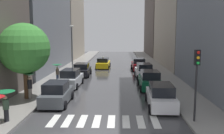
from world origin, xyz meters
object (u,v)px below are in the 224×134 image
at_px(parked_car_left_nearest, 57,94).
at_px(street_tree_left, 24,49).
at_px(parked_car_right_third, 144,71).
at_px(pedestrian_near_tree, 30,81).
at_px(parked_car_left_third, 82,70).
at_px(lamp_post_left, 72,45).
at_px(pedestrian_foreground, 5,99).
at_px(parked_car_left_second, 71,78).
at_px(parked_car_right_nearest, 161,97).
at_px(traffic_light_right_corner, 197,70).
at_px(parked_car_right_second, 150,80).
at_px(taxi_midroad, 103,63).
at_px(parked_car_right_fourth, 139,65).
at_px(pedestrian_by_kerb, 57,69).

xyz_separation_m(parked_car_left_nearest, street_tree_left, (-2.74, 1.01, 3.38)).
height_order(parked_car_right_third, street_tree_left, street_tree_left).
bearing_deg(pedestrian_near_tree, parked_car_left_third, -137.93).
bearing_deg(lamp_post_left, parked_car_left_nearest, -83.58).
xyz_separation_m(parked_car_right_third, pedestrian_foreground, (-9.73, -15.17, 0.71)).
height_order(parked_car_left_second, pedestrian_near_tree, pedestrian_near_tree).
xyz_separation_m(parked_car_right_nearest, traffic_light_right_corner, (1.48, -3.18, 2.47)).
distance_m(parked_car_left_second, traffic_light_right_corner, 13.98).
distance_m(parked_car_left_second, parked_car_right_nearest, 10.49).
distance_m(parked_car_right_second, taxi_midroad, 15.23).
xyz_separation_m(parked_car_right_fourth, pedestrian_by_kerb, (-9.58, -9.51, 0.71)).
height_order(parked_car_left_nearest, parked_car_left_third, parked_car_left_nearest).
bearing_deg(parked_car_left_nearest, parked_car_right_second, -55.56).
height_order(parked_car_left_second, parked_car_left_third, parked_car_left_second).
bearing_deg(parked_car_right_fourth, taxi_midroad, 67.53).
bearing_deg(parked_car_left_third, taxi_midroad, -17.83).
relative_size(parked_car_right_second, pedestrian_by_kerb, 2.36).
bearing_deg(pedestrian_near_tree, street_tree_left, -61.15).
bearing_deg(lamp_post_left, parked_car_right_third, -23.59).
distance_m(parked_car_left_nearest, parked_car_right_third, 13.46).
height_order(traffic_light_right_corner, lamp_post_left, lamp_post_left).
height_order(parked_car_left_third, parked_car_right_fourth, parked_car_right_fourth).
bearing_deg(pedestrian_by_kerb, street_tree_left, 137.53).
xyz_separation_m(pedestrian_foreground, traffic_light_right_corner, (11.28, 0.35, 1.73)).
bearing_deg(street_tree_left, parked_car_right_third, 43.64).
bearing_deg(parked_car_right_second, parked_car_right_fourth, 0.78).
bearing_deg(taxi_midroad, parked_car_right_nearest, -162.89).
bearing_deg(pedestrian_foreground, parked_car_left_nearest, -14.99).
bearing_deg(parked_car_left_third, traffic_light_right_corner, -150.71).
xyz_separation_m(parked_car_left_third, pedestrian_foreground, (-2.00, -16.60, 0.79)).
height_order(parked_car_right_second, pedestrian_by_kerb, pedestrian_by_kerb).
bearing_deg(pedestrian_foreground, parked_car_right_second, -35.13).
height_order(parked_car_left_nearest, pedestrian_foreground, pedestrian_foreground).
bearing_deg(parked_car_left_second, parked_car_right_second, -94.03).
xyz_separation_m(parked_car_left_nearest, parked_car_right_third, (7.75, 11.01, 0.03)).
height_order(parked_car_right_second, street_tree_left, street_tree_left).
bearing_deg(pedestrian_by_kerb, taxi_midroad, -56.25).
relative_size(parked_car_left_second, pedestrian_by_kerb, 2.40).
relative_size(parked_car_right_nearest, parked_car_right_second, 1.03).
relative_size(parked_car_right_nearest, traffic_light_right_corner, 1.07).
bearing_deg(pedestrian_foreground, street_tree_left, 18.79).
bearing_deg(parked_car_left_nearest, lamp_post_left, 6.12).
bearing_deg(taxi_midroad, pedestrian_foreground, 171.60).
distance_m(parked_car_left_third, parked_car_right_fourth, 9.10).
relative_size(taxi_midroad, street_tree_left, 0.75).
distance_m(parked_car_right_third, pedestrian_near_tree, 14.37).
bearing_deg(pedestrian_by_kerb, pedestrian_near_tree, 140.57).
xyz_separation_m(parked_car_left_third, taxi_midroad, (2.23, 7.13, -0.00)).
bearing_deg(parked_car_right_third, parked_car_left_nearest, 142.59).
bearing_deg(traffic_light_right_corner, parked_car_right_third, 95.96).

